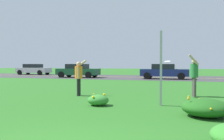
% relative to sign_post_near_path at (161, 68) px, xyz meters
% --- Properties ---
extents(ground_plane, '(120.00, 120.00, 0.00)m').
position_rel_sign_post_near_path_xyz_m(ground_plane, '(-1.07, 5.67, -1.29)').
color(ground_plane, '#26601E').
extents(highway_strip, '(120.00, 9.66, 0.01)m').
position_rel_sign_post_near_path_xyz_m(highway_strip, '(-1.07, 17.07, -1.28)').
color(highway_strip, '#38383A').
rests_on(highway_strip, ground).
extents(highway_center_stripe, '(120.00, 0.16, 0.00)m').
position_rel_sign_post_near_path_xyz_m(highway_center_stripe, '(-1.07, 17.07, -1.28)').
color(highway_center_stripe, yellow).
rests_on(highway_center_stripe, ground).
extents(daylily_clump_mid_right, '(1.29, 1.25, 0.54)m').
position_rel_sign_post_near_path_xyz_m(daylily_clump_mid_right, '(1.33, -1.39, -1.04)').
color(daylily_clump_mid_right, '#1E5619').
rests_on(daylily_clump_mid_right, ground).
extents(daylily_clump_mid_center, '(0.74, 0.67, 0.40)m').
position_rel_sign_post_near_path_xyz_m(daylily_clump_mid_center, '(-2.08, -0.60, -1.10)').
color(daylily_clump_mid_center, '#337F2D').
rests_on(daylily_clump_mid_center, ground).
extents(sign_post_near_path, '(0.07, 0.10, 2.58)m').
position_rel_sign_post_near_path_xyz_m(sign_post_near_path, '(0.00, 0.00, 0.00)').
color(sign_post_near_path, '#93969B').
rests_on(sign_post_near_path, ground).
extents(person_thrower_orange_shirt, '(0.49, 0.55, 1.64)m').
position_rel_sign_post_near_path_xyz_m(person_thrower_orange_shirt, '(-3.79, 1.53, -0.36)').
color(person_thrower_orange_shirt, orange).
rests_on(person_thrower_orange_shirt, ground).
extents(person_catcher_green_shirt, '(0.46, 0.55, 1.86)m').
position_rel_sign_post_near_path_xyz_m(person_catcher_green_shirt, '(1.20, 2.72, -0.29)').
color(person_catcher_green_shirt, '#287038').
rests_on(person_catcher_green_shirt, ground).
extents(frisbee_white, '(0.26, 0.26, 0.09)m').
position_rel_sign_post_near_path_xyz_m(frisbee_white, '(0.08, 2.27, 0.26)').
color(frisbee_white, white).
extents(car_silver_leftmost, '(4.50, 2.00, 1.45)m').
position_rel_sign_post_near_path_xyz_m(car_silver_leftmost, '(-18.68, 19.25, -0.55)').
color(car_silver_leftmost, '#B7BABF').
rests_on(car_silver_leftmost, ground).
extents(car_dark_green_center_left, '(4.50, 2.00, 1.45)m').
position_rel_sign_post_near_path_xyz_m(car_dark_green_center_left, '(-10.06, 14.90, -0.55)').
color(car_dark_green_center_left, '#194C2D').
rests_on(car_dark_green_center_left, ground).
extents(car_navy_center_right, '(4.50, 2.00, 1.45)m').
position_rel_sign_post_near_path_xyz_m(car_navy_center_right, '(-0.97, 14.90, -0.55)').
color(car_navy_center_right, navy).
rests_on(car_navy_center_right, ground).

